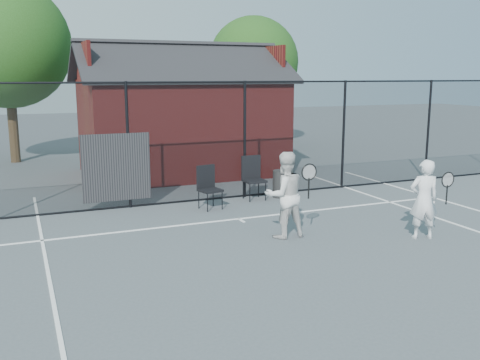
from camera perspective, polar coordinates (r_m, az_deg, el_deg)
name	(u,v)px	position (r m, az deg, el deg)	size (l,w,h in m)	color
ground	(306,262)	(9.31, 7.09, -8.64)	(80.00, 80.00, 0.00)	#4D5558
court_lines	(351,289)	(8.27, 11.74, -11.36)	(11.02, 18.00, 0.01)	white
fence	(197,144)	(13.33, -4.66, 3.81)	(22.04, 3.00, 3.00)	black
clubhouse	(181,124)	(17.35, -6.28, 6.00)	(6.50, 4.36, 4.19)	maroon
tree_left	(7,45)	(21.10, -23.64, 13.07)	(4.48, 4.48, 6.44)	#322314
tree_right	(253,62)	(24.20, 1.43, 12.46)	(3.97, 3.97, 5.70)	#322314
player_front	(424,199)	(10.90, 19.04, -1.96)	(0.74, 0.59, 1.56)	white
player_back	(285,195)	(10.42, 4.78, -1.59)	(0.92, 0.68, 1.69)	silver
chair_left	(210,188)	(12.66, -3.19, -0.88)	(0.49, 0.51, 1.01)	black
chair_right	(254,179)	(13.61, 1.54, 0.14)	(0.52, 0.54, 1.09)	black
waste_bin	(282,184)	(13.99, 4.49, -0.40)	(0.48, 0.48, 0.70)	#252525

